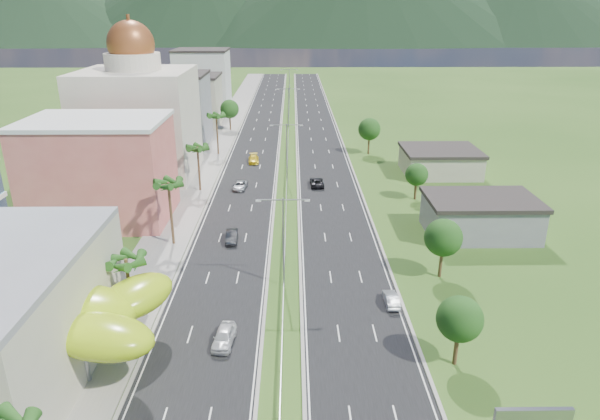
{
  "coord_description": "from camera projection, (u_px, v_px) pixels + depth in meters",
  "views": [
    {
      "loc": [
        1.15,
        -45.9,
        30.98
      ],
      "look_at": [
        1.99,
        16.72,
        7.0
      ],
      "focal_mm": 32.0,
      "sensor_mm": 36.0,
      "label": 1
    }
  ],
  "objects": [
    {
      "name": "leafy_tree_lfar",
      "position": [
        230.0,
        109.0,
        140.45
      ],
      "size": [
        4.9,
        4.9,
        8.05
      ],
      "color": "#47301C",
      "rests_on": "ground"
    },
    {
      "name": "streetlight_median_d",
      "position": [
        288.0,
        104.0,
        140.22
      ],
      "size": [
        6.04,
        0.25,
        11.0
      ],
      "color": "gray",
      "rests_on": "ground"
    },
    {
      "name": "palm_tree_c",
      "position": [
        168.0,
        186.0,
        71.23
      ],
      "size": [
        3.6,
        3.6,
        9.6
      ],
      "color": "#47301C",
      "rests_on": "ground"
    },
    {
      "name": "leafy_tree_rd",
      "position": [
        369.0,
        129.0,
        117.52
      ],
      "size": [
        4.9,
        4.9,
        8.05
      ],
      "color": "#47301C",
      "rests_on": "ground"
    },
    {
      "name": "streetlight_median_b",
      "position": [
        283.0,
        233.0,
        60.85
      ],
      "size": [
        6.04,
        0.25,
        11.0
      ],
      "color": "gray",
      "rests_on": "ground"
    },
    {
      "name": "ground",
      "position": [
        283.0,
        334.0,
        53.93
      ],
      "size": [
        500.0,
        500.0,
        0.0
      ],
      "primitive_type": "plane",
      "color": "#2D5119",
      "rests_on": "ground"
    },
    {
      "name": "car_white_near_left",
      "position": [
        224.0,
        336.0,
        52.07
      ],
      "size": [
        2.27,
        4.79,
        1.58
      ],
      "primitive_type": "imported",
      "rotation": [
        0.0,
        0.0,
        -0.09
      ],
      "color": "silver",
      "rests_on": "road_left"
    },
    {
      "name": "lime_canopy",
      "position": [
        60.0,
        314.0,
        48.15
      ],
      "size": [
        18.0,
        15.0,
        7.4
      ],
      "color": "#9EC313",
      "rests_on": "ground"
    },
    {
      "name": "shed_far",
      "position": [
        440.0,
        162.0,
        104.88
      ],
      "size": [
        14.0,
        12.0,
        4.4
      ],
      "primitive_type": "cube",
      "color": "#AEA88F",
      "rests_on": "ground"
    },
    {
      "name": "midrise_grey",
      "position": [
        173.0,
        110.0,
        125.43
      ],
      "size": [
        16.0,
        15.0,
        16.0
      ],
      "primitive_type": "cube",
      "color": "gray",
      "rests_on": "ground"
    },
    {
      "name": "shed_near",
      "position": [
        480.0,
        218.0,
        76.73
      ],
      "size": [
        15.0,
        10.0,
        5.0
      ],
      "primitive_type": "cube",
      "color": "gray",
      "rests_on": "ground"
    },
    {
      "name": "midrise_beige",
      "position": [
        190.0,
        101.0,
        146.51
      ],
      "size": [
        16.0,
        15.0,
        13.0
      ],
      "primitive_type": "cube",
      "color": "#AEA88F",
      "rests_on": "ground"
    },
    {
      "name": "mountain_ridge",
      "position": [
        359.0,
        43.0,
        474.89
      ],
      "size": [
        860.0,
        140.0,
        90.0
      ],
      "primitive_type": null,
      "color": "black",
      "rests_on": "ground"
    },
    {
      "name": "palm_tree_b",
      "position": [
        126.0,
        263.0,
        53.07
      ],
      "size": [
        3.6,
        3.6,
        8.1
      ],
      "color": "#47301C",
      "rests_on": "ground"
    },
    {
      "name": "streetlight_median_c",
      "position": [
        287.0,
        147.0,
        98.2
      ],
      "size": [
        6.04,
        0.25,
        11.0
      ],
      "color": "gray",
      "rests_on": "ground"
    },
    {
      "name": "leafy_tree_rb",
      "position": [
        443.0,
        238.0,
        63.52
      ],
      "size": [
        4.55,
        4.55,
        7.47
      ],
      "color": "#47301C",
      "rests_on": "ground"
    },
    {
      "name": "median_guardrail",
      "position": [
        288.0,
        149.0,
        120.93
      ],
      "size": [
        0.1,
        216.06,
        0.76
      ],
      "color": "gray",
      "rests_on": "ground"
    },
    {
      "name": "palm_tree_d",
      "position": [
        198.0,
        150.0,
        93.05
      ],
      "size": [
        3.6,
        3.6,
        8.6
      ],
      "color": "#47301C",
      "rests_on": "ground"
    },
    {
      "name": "car_dark_far_right",
      "position": [
        317.0,
        182.0,
        97.94
      ],
      "size": [
        2.55,
        5.24,
        1.43
      ],
      "primitive_type": "imported",
      "rotation": [
        0.0,
        0.0,
        3.18
      ],
      "color": "black",
      "rests_on": "road_right"
    },
    {
      "name": "palm_tree_e",
      "position": [
        216.0,
        117.0,
        116.12
      ],
      "size": [
        3.6,
        3.6,
        9.4
      ],
      "color": "#47301C",
      "rests_on": "ground"
    },
    {
      "name": "domed_building",
      "position": [
        139.0,
        117.0,
        100.87
      ],
      "size": [
        20.0,
        20.0,
        28.7
      ],
      "color": "beige",
      "rests_on": "ground"
    },
    {
      "name": "sidewalk_left",
      "position": [
        223.0,
        134.0,
        137.73
      ],
      "size": [
        7.0,
        260.0,
        0.12
      ],
      "primitive_type": "cube",
      "color": "gray",
      "rests_on": "ground"
    },
    {
      "name": "leafy_tree_ra",
      "position": [
        460.0,
        319.0,
        47.75
      ],
      "size": [
        4.2,
        4.2,
        6.9
      ],
      "color": "#47301C",
      "rests_on": "ground"
    },
    {
      "name": "pink_shophouse",
      "position": [
        101.0,
        172.0,
        80.77
      ],
      "size": [
        20.0,
        15.0,
        15.0
      ],
      "primitive_type": "cube",
      "color": "#C85952",
      "rests_on": "ground"
    },
    {
      "name": "road_right",
      "position": [
        317.0,
        134.0,
        138.05
      ],
      "size": [
        11.0,
        260.0,
        0.04
      ],
      "primitive_type": "cube",
      "color": "black",
      "rests_on": "ground"
    },
    {
      "name": "car_silver_right",
      "position": [
        391.0,
        299.0,
        58.99
      ],
      "size": [
        1.43,
        4.03,
        1.32
      ],
      "primitive_type": "imported",
      "rotation": [
        0.0,
        0.0,
        3.15
      ],
      "color": "#ABACB3",
      "rests_on": "road_right"
    },
    {
      "name": "car_dark_left",
      "position": [
        232.0,
        236.0,
        74.79
      ],
      "size": [
        1.83,
        4.64,
        1.5
      ],
      "primitive_type": "imported",
      "rotation": [
        0.0,
        0.0,
        0.05
      ],
      "color": "black",
      "rests_on": "road_left"
    },
    {
      "name": "midrise_white",
      "position": [
        203.0,
        81.0,
        167.09
      ],
      "size": [
        16.0,
        15.0,
        18.0
      ],
      "primitive_type": "cube",
      "color": "silver",
      "rests_on": "ground"
    },
    {
      "name": "car_silver_mid_left",
      "position": [
        240.0,
        185.0,
        96.27
      ],
      "size": [
        2.6,
        4.85,
        1.29
      ],
      "primitive_type": "imported",
      "rotation": [
        0.0,
        0.0,
        -0.1
      ],
      "color": "#A2A5A9",
      "rests_on": "road_left"
    },
    {
      "name": "streetlight_median_e",
      "position": [
        289.0,
        82.0,
        182.24
      ],
      "size": [
        6.04,
        0.25,
        11.0
      ],
      "color": "gray",
      "rests_on": "ground"
    },
    {
      "name": "leafy_tree_rc",
      "position": [
        417.0,
        175.0,
        89.99
      ],
      "size": [
        3.85,
        3.85,
        6.33
      ],
      "color": "#47301C",
      "rests_on": "ground"
    },
    {
      "name": "car_yellow_far_left",
      "position": [
        254.0,
        159.0,
        112.53
      ],
      "size": [
        2.44,
        5.27,
        1.49
      ],
      "primitive_type": "imported",
      "rotation": [
        0.0,
        0.0,
        0.07
      ],
      "color": "gold",
      "rests_on": "road_left"
    },
    {
      "name": "road_left",
      "position": [
        259.0,
        134.0,
        137.87
      ],
      "size": [
        11.0,
        260.0,
        0.04
      ],
      "primitive_type": "cube",
      "color": "black",
      "rests_on": "ground"
    }
  ]
}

